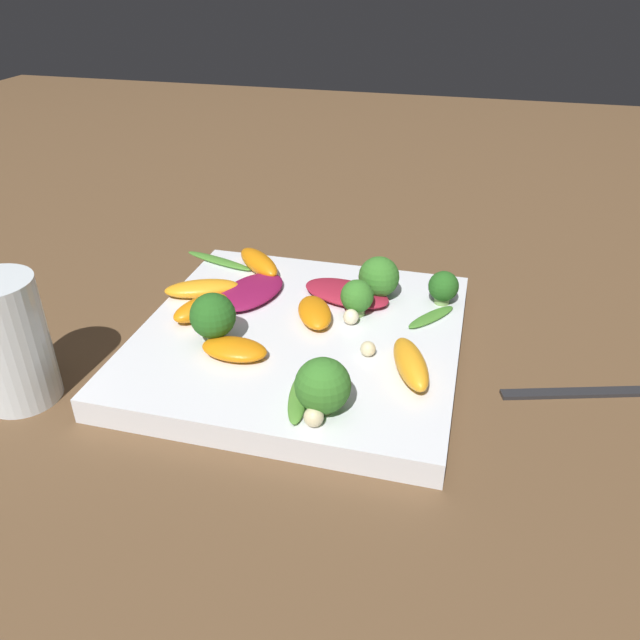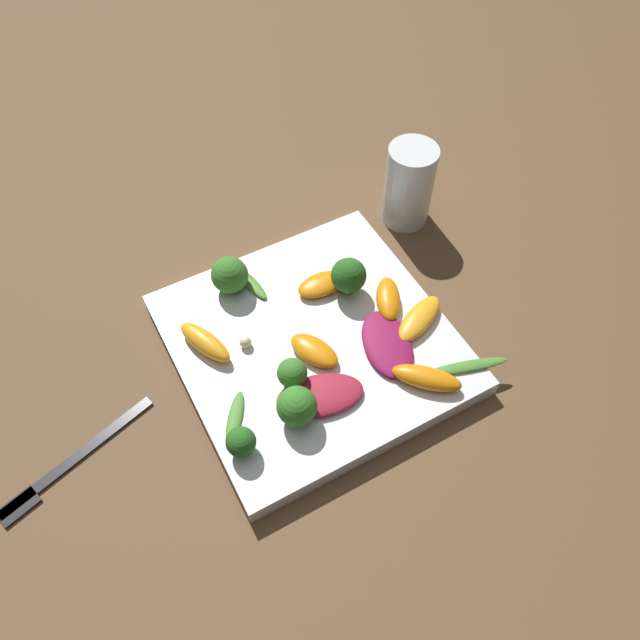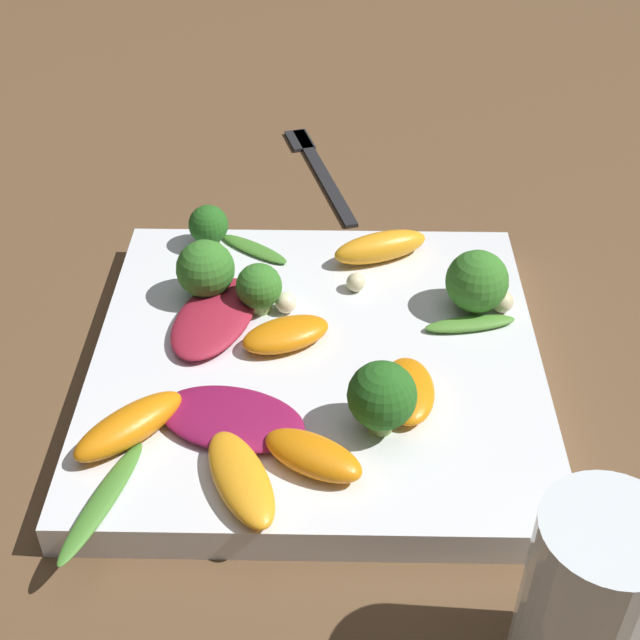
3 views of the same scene
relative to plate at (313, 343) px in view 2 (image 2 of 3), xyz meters
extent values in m
plane|color=brown|center=(0.00, 0.00, -0.01)|extent=(2.40, 2.40, 0.00)
cube|color=white|center=(0.00, 0.00, 0.00)|extent=(0.29, 0.29, 0.02)
cylinder|color=white|center=(-0.13, 0.21, 0.04)|extent=(0.06, 0.06, 0.11)
cube|color=#262628|center=(0.00, -0.27, -0.01)|extent=(0.06, 0.17, 0.01)
cube|color=#262628|center=(0.02, -0.33, -0.01)|extent=(0.03, 0.04, 0.01)
ellipsoid|color=maroon|center=(0.05, 0.07, 0.02)|extent=(0.10, 0.07, 0.01)
ellipsoid|color=maroon|center=(0.07, -0.03, 0.02)|extent=(0.07, 0.10, 0.01)
ellipsoid|color=orange|center=(0.02, -0.01, 0.02)|extent=(0.07, 0.05, 0.02)
ellipsoid|color=orange|center=(0.00, 0.10, 0.02)|extent=(0.07, 0.05, 0.02)
ellipsoid|color=orange|center=(-0.06, 0.04, 0.02)|extent=(0.03, 0.06, 0.01)
ellipsoid|color=orange|center=(0.04, 0.11, 0.02)|extent=(0.06, 0.08, 0.02)
ellipsoid|color=orange|center=(0.11, 0.08, 0.02)|extent=(0.07, 0.07, 0.02)
ellipsoid|color=orange|center=(-0.04, -0.11, 0.02)|extent=(0.08, 0.05, 0.02)
cylinder|color=#7A9E51|center=(-0.04, 0.07, 0.02)|extent=(0.01, 0.01, 0.02)
sphere|color=#26601E|center=(-0.04, 0.07, 0.04)|extent=(0.04, 0.04, 0.04)
cylinder|color=#84AD5B|center=(0.08, -0.12, 0.02)|extent=(0.01, 0.01, 0.01)
sphere|color=#26601E|center=(0.08, -0.12, 0.03)|extent=(0.03, 0.03, 0.03)
cylinder|color=#7A9E51|center=(-0.11, -0.05, 0.02)|extent=(0.02, 0.02, 0.01)
sphere|color=#387A28|center=(-0.11, -0.05, 0.03)|extent=(0.04, 0.04, 0.04)
cylinder|color=#84AD5B|center=(0.08, -0.06, 0.02)|extent=(0.01, 0.01, 0.01)
sphere|color=#387A28|center=(0.08, -0.06, 0.04)|extent=(0.04, 0.04, 0.04)
cylinder|color=#7A9E51|center=(0.04, -0.04, 0.02)|extent=(0.02, 0.02, 0.01)
sphere|color=#387A28|center=(0.04, -0.04, 0.03)|extent=(0.03, 0.03, 0.03)
ellipsoid|color=#47842D|center=(0.05, -0.12, 0.01)|extent=(0.06, 0.05, 0.00)
ellipsoid|color=#518E33|center=(-0.10, -0.03, 0.01)|extent=(0.06, 0.03, 0.01)
ellipsoid|color=#47842D|center=(0.11, 0.13, 0.01)|extent=(0.04, 0.09, 0.01)
sphere|color=beige|center=(-0.13, -0.05, 0.02)|extent=(0.02, 0.02, 0.02)
sphere|color=beige|center=(-0.03, -0.07, 0.02)|extent=(0.01, 0.01, 0.01)
sphere|color=beige|center=(0.02, -0.04, 0.02)|extent=(0.01, 0.01, 0.01)
camera|label=1|loc=(-0.47, -0.14, 0.31)|focal=35.00mm
camera|label=2|loc=(0.34, -0.18, 0.58)|focal=35.00mm
camera|label=3|loc=(-0.01, 0.44, 0.39)|focal=50.00mm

